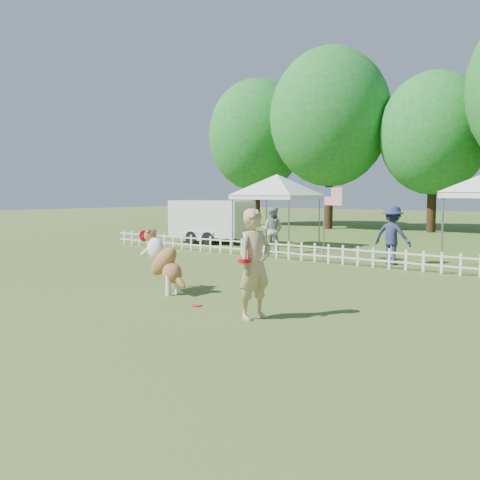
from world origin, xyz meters
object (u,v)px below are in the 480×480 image
at_px(handler, 255,264).
at_px(spectator_b, 392,235).
at_px(dog, 164,261).
at_px(flag_pole, 324,223).
at_px(spectator_a, 272,230).
at_px(frisbee_on_turf, 196,305).
at_px(canopy_tent_left, 277,212).
at_px(cargo_trailer, 211,221).

distance_m(handler, spectator_b, 8.43).
relative_size(handler, dog, 1.38).
relative_size(flag_pole, spectator_a, 1.43).
bearing_deg(frisbee_on_turf, spectator_b, 86.83).
relative_size(canopy_tent_left, spectator_a, 1.70).
bearing_deg(cargo_trailer, dog, -60.18).
height_order(spectator_a, spectator_b, spectator_b).
height_order(handler, cargo_trailer, handler).
xyz_separation_m(handler, flag_pole, (-3.26, 8.00, 0.25)).
relative_size(dog, cargo_trailer, 0.32).
bearing_deg(dog, frisbee_on_turf, -14.44).
height_order(handler, spectator_b, handler).
bearing_deg(frisbee_on_turf, spectator_a, 116.55).
bearing_deg(frisbee_on_turf, handler, -4.44).
xyz_separation_m(canopy_tent_left, cargo_trailer, (-3.28, -0.33, -0.49)).
xyz_separation_m(spectator_a, spectator_b, (4.68, -0.21, 0.06)).
distance_m(cargo_trailer, spectator_b, 9.34).
distance_m(canopy_tent_left, flag_pole, 4.47).
distance_m(canopy_tent_left, cargo_trailer, 3.34).
height_order(cargo_trailer, spectator_a, cargo_trailer).
bearing_deg(spectator_b, spectator_a, 0.27).
relative_size(canopy_tent_left, spectator_b, 1.60).
relative_size(spectator_a, spectator_b, 0.94).
xyz_separation_m(handler, frisbee_on_turf, (-1.52, 0.12, -0.95)).
bearing_deg(spectator_b, dog, 78.56).
bearing_deg(frisbee_on_turf, dog, 159.53).
distance_m(handler, frisbee_on_turf, 1.80).
relative_size(frisbee_on_turf, spectator_b, 0.12).
xyz_separation_m(handler, canopy_tent_left, (-6.94, 10.53, 0.48)).
height_order(dog, canopy_tent_left, canopy_tent_left).
bearing_deg(cargo_trailer, spectator_b, -18.66).
bearing_deg(canopy_tent_left, frisbee_on_turf, -67.07).
distance_m(cargo_trailer, spectator_a, 4.77).
xyz_separation_m(frisbee_on_turf, spectator_a, (-4.22, 8.45, 0.84)).
bearing_deg(cargo_trailer, frisbee_on_turf, -56.50).
bearing_deg(handler, cargo_trailer, 54.17).
bearing_deg(handler, canopy_tent_left, 42.49).
distance_m(dog, frisbee_on_turf, 1.74).
bearing_deg(flag_pole, handler, -46.38).
bearing_deg(handler, spectator_b, 16.36).
relative_size(frisbee_on_turf, canopy_tent_left, 0.08).
bearing_deg(spectator_a, dog, 92.10).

